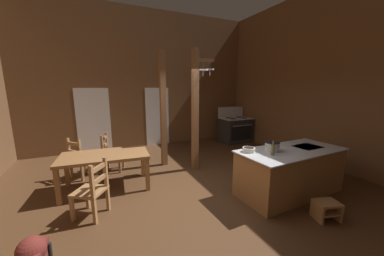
{
  "coord_description": "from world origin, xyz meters",
  "views": [
    {
      "loc": [
        -1.65,
        -3.61,
        2.08
      ],
      "look_at": [
        0.46,
        0.98,
        1.1
      ],
      "focal_mm": 19.8,
      "sensor_mm": 36.0,
      "label": 1
    }
  ],
  "objects_px": {
    "ladderback_chair_at_table_end": "(111,153)",
    "mixing_bowl_on_counter": "(249,150)",
    "kitchen_island": "(290,171)",
    "step_stool": "(326,209)",
    "bottle_tall_on_counter": "(273,149)",
    "stockpot_on_counter": "(272,147)",
    "stove_range": "(236,129)",
    "ladderback_chair_near_window": "(93,190)",
    "ladderback_chair_by_post": "(81,159)",
    "dining_table": "(105,158)"
  },
  "relations": [
    {
      "from": "ladderback_chair_at_table_end",
      "to": "bottle_tall_on_counter",
      "type": "distance_m",
      "value": 3.81
    },
    {
      "from": "ladderback_chair_at_table_end",
      "to": "bottle_tall_on_counter",
      "type": "xyz_separation_m",
      "value": [
        2.53,
        -2.8,
        0.54
      ]
    },
    {
      "from": "ladderback_chair_near_window",
      "to": "step_stool",
      "type": "bearing_deg",
      "value": -26.06
    },
    {
      "from": "stove_range",
      "to": "ladderback_chair_by_post",
      "type": "relative_size",
      "value": 1.39
    },
    {
      "from": "ladderback_chair_at_table_end",
      "to": "mixing_bowl_on_counter",
      "type": "bearing_deg",
      "value": -47.43
    },
    {
      "from": "stove_range",
      "to": "dining_table",
      "type": "relative_size",
      "value": 0.75
    },
    {
      "from": "kitchen_island",
      "to": "ladderback_chair_near_window",
      "type": "bearing_deg",
      "value": 167.84
    },
    {
      "from": "ladderback_chair_at_table_end",
      "to": "mixing_bowl_on_counter",
      "type": "relative_size",
      "value": 4.14
    },
    {
      "from": "kitchen_island",
      "to": "bottle_tall_on_counter",
      "type": "bearing_deg",
      "value": -171.29
    },
    {
      "from": "dining_table",
      "to": "stockpot_on_counter",
      "type": "xyz_separation_m",
      "value": [
        2.87,
        -1.63,
        0.33
      ]
    },
    {
      "from": "ladderback_chair_at_table_end",
      "to": "stockpot_on_counter",
      "type": "bearing_deg",
      "value": -44.13
    },
    {
      "from": "mixing_bowl_on_counter",
      "to": "stockpot_on_counter",
      "type": "bearing_deg",
      "value": -18.76
    },
    {
      "from": "kitchen_island",
      "to": "step_stool",
      "type": "height_order",
      "value": "kitchen_island"
    },
    {
      "from": "ladderback_chair_at_table_end",
      "to": "mixing_bowl_on_counter",
      "type": "height_order",
      "value": "mixing_bowl_on_counter"
    },
    {
      "from": "mixing_bowl_on_counter",
      "to": "ladderback_chair_at_table_end",
      "type": "bearing_deg",
      "value": 132.57
    },
    {
      "from": "stove_range",
      "to": "stockpot_on_counter",
      "type": "height_order",
      "value": "stove_range"
    },
    {
      "from": "dining_table",
      "to": "ladderback_chair_at_table_end",
      "type": "distance_m",
      "value": 1.02
    },
    {
      "from": "stockpot_on_counter",
      "to": "bottle_tall_on_counter",
      "type": "relative_size",
      "value": 1.34
    },
    {
      "from": "ladderback_chair_near_window",
      "to": "mixing_bowl_on_counter",
      "type": "relative_size",
      "value": 4.14
    },
    {
      "from": "ladderback_chair_at_table_end",
      "to": "stove_range",
      "type": "bearing_deg",
      "value": 13.09
    },
    {
      "from": "ladderback_chair_by_post",
      "to": "step_stool",
      "type": "bearing_deg",
      "value": -43.55
    },
    {
      "from": "step_stool",
      "to": "bottle_tall_on_counter",
      "type": "bearing_deg",
      "value": 117.87
    },
    {
      "from": "ladderback_chair_by_post",
      "to": "mixing_bowl_on_counter",
      "type": "bearing_deg",
      "value": -38.34
    },
    {
      "from": "kitchen_island",
      "to": "ladderback_chair_at_table_end",
      "type": "height_order",
      "value": "ladderback_chair_at_table_end"
    },
    {
      "from": "stove_range",
      "to": "dining_table",
      "type": "xyz_separation_m",
      "value": [
        -4.74,
        -2.05,
        0.17
      ]
    },
    {
      "from": "ladderback_chair_at_table_end",
      "to": "ladderback_chair_near_window",
      "type": "bearing_deg",
      "value": -102.0
    },
    {
      "from": "kitchen_island",
      "to": "bottle_tall_on_counter",
      "type": "relative_size",
      "value": 8.66
    },
    {
      "from": "mixing_bowl_on_counter",
      "to": "ladderback_chair_near_window",
      "type": "bearing_deg",
      "value": 168.84
    },
    {
      "from": "ladderback_chair_near_window",
      "to": "ladderback_chair_at_table_end",
      "type": "relative_size",
      "value": 1.0
    },
    {
      "from": "step_stool",
      "to": "stockpot_on_counter",
      "type": "xyz_separation_m",
      "value": [
        -0.25,
        0.97,
        0.8
      ]
    },
    {
      "from": "stockpot_on_counter",
      "to": "stove_range",
      "type": "bearing_deg",
      "value": 63.02
    },
    {
      "from": "dining_table",
      "to": "ladderback_chair_at_table_end",
      "type": "height_order",
      "value": "ladderback_chair_at_table_end"
    },
    {
      "from": "kitchen_island",
      "to": "step_stool",
      "type": "bearing_deg",
      "value": -101.04
    },
    {
      "from": "ladderback_chair_near_window",
      "to": "stockpot_on_counter",
      "type": "bearing_deg",
      "value": -12.24
    },
    {
      "from": "stove_range",
      "to": "ladderback_chair_near_window",
      "type": "relative_size",
      "value": 1.39
    },
    {
      "from": "stove_range",
      "to": "ladderback_chair_near_window",
      "type": "height_order",
      "value": "stove_range"
    },
    {
      "from": "stockpot_on_counter",
      "to": "kitchen_island",
      "type": "bearing_deg",
      "value": -11.58
    },
    {
      "from": "step_stool",
      "to": "stockpot_on_counter",
      "type": "height_order",
      "value": "stockpot_on_counter"
    },
    {
      "from": "kitchen_island",
      "to": "mixing_bowl_on_counter",
      "type": "distance_m",
      "value": 1.01
    },
    {
      "from": "stove_range",
      "to": "stockpot_on_counter",
      "type": "xyz_separation_m",
      "value": [
        -1.87,
        -3.68,
        0.5
      ]
    },
    {
      "from": "ladderback_chair_near_window",
      "to": "ladderback_chair_by_post",
      "type": "xyz_separation_m",
      "value": [
        -0.25,
        1.79,
        0.0
      ]
    },
    {
      "from": "ladderback_chair_by_post",
      "to": "mixing_bowl_on_counter",
      "type": "height_order",
      "value": "mixing_bowl_on_counter"
    },
    {
      "from": "kitchen_island",
      "to": "step_stool",
      "type": "distance_m",
      "value": 0.94
    },
    {
      "from": "ladderback_chair_by_post",
      "to": "ladderback_chair_at_table_end",
      "type": "distance_m",
      "value": 0.68
    },
    {
      "from": "dining_table",
      "to": "mixing_bowl_on_counter",
      "type": "xyz_separation_m",
      "value": [
        2.44,
        -1.49,
        0.28
      ]
    },
    {
      "from": "stockpot_on_counter",
      "to": "bottle_tall_on_counter",
      "type": "bearing_deg",
      "value": -133.12
    },
    {
      "from": "bottle_tall_on_counter",
      "to": "stove_range",
      "type": "bearing_deg",
      "value": 62.13
    },
    {
      "from": "ladderback_chair_near_window",
      "to": "stove_range",
      "type": "bearing_deg",
      "value": 31.09
    },
    {
      "from": "kitchen_island",
      "to": "mixing_bowl_on_counter",
      "type": "relative_size",
      "value": 9.6
    },
    {
      "from": "step_stool",
      "to": "dining_table",
      "type": "distance_m",
      "value": 4.09
    }
  ]
}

